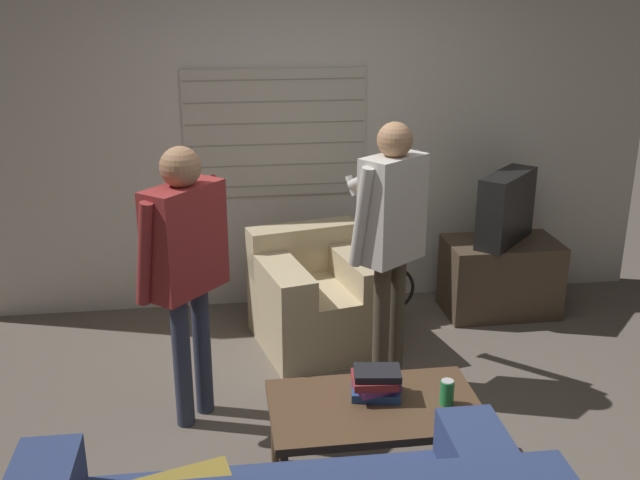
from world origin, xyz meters
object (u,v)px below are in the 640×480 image
(floor_fan, at_px, (390,295))
(person_right_standing, at_px, (390,226))
(tv, at_px, (506,208))
(armchair_beige, at_px, (317,298))
(spare_remote, at_px, (468,417))
(book_stack, at_px, (376,383))
(coffee_table, at_px, (375,412))
(person_left_standing, at_px, (184,253))
(soda_can, at_px, (447,392))

(floor_fan, bearing_deg, person_right_standing, -104.86)
(tv, bearing_deg, floor_fan, -40.77)
(armchair_beige, height_order, spare_remote, armchair_beige)
(book_stack, distance_m, spare_remote, 0.46)
(person_right_standing, bearing_deg, armchair_beige, 81.50)
(armchair_beige, bearing_deg, person_right_standing, 105.86)
(person_right_standing, height_order, floor_fan, person_right_standing)
(coffee_table, height_order, person_left_standing, person_left_standing)
(tv, relative_size, person_left_standing, 0.37)
(soda_can, height_order, spare_remote, soda_can)
(armchair_beige, xyz_separation_m, person_left_standing, (-0.82, -0.83, 0.67))
(floor_fan, bearing_deg, armchair_beige, -159.50)
(soda_can, bearing_deg, person_left_standing, 146.86)
(coffee_table, xyz_separation_m, spare_remote, (0.39, -0.18, 0.06))
(soda_can, bearing_deg, book_stack, 160.49)
(tv, xyz_separation_m, book_stack, (-1.33, -1.81, -0.28))
(armchair_beige, distance_m, tv, 1.52)
(armchair_beige, xyz_separation_m, book_stack, (0.08, -1.52, 0.21))
(person_left_standing, distance_m, book_stack, 1.22)
(coffee_table, height_order, spare_remote, spare_remote)
(armchair_beige, distance_m, person_right_standing, 1.00)
(book_stack, xyz_separation_m, spare_remote, (0.38, -0.25, -0.06))
(soda_can, distance_m, spare_remote, 0.16)
(tv, xyz_separation_m, floor_fan, (-0.85, -0.09, -0.59))
(person_right_standing, xyz_separation_m, spare_remote, (0.12, -1.14, -0.55))
(spare_remote, bearing_deg, tv, 57.61)
(floor_fan, bearing_deg, soda_can, -95.18)
(person_left_standing, bearing_deg, coffee_table, -89.33)
(person_left_standing, bearing_deg, armchair_beige, -3.53)
(armchair_beige, height_order, person_right_standing, person_right_standing)
(soda_can, distance_m, floor_fan, 1.87)
(person_left_standing, xyz_separation_m, book_stack, (0.90, -0.68, -0.47))
(person_right_standing, bearing_deg, person_left_standing, 153.02)
(floor_fan, bearing_deg, coffee_table, -105.62)
(coffee_table, xyz_separation_m, soda_can, (0.33, -0.05, 0.11))
(person_left_standing, bearing_deg, tv, -22.16)
(armchair_beige, height_order, book_stack, armchair_beige)
(armchair_beige, relative_size, book_stack, 3.65)
(coffee_table, xyz_separation_m, floor_fan, (0.50, 1.79, -0.20))
(person_left_standing, distance_m, spare_remote, 1.67)
(armchair_beige, distance_m, soda_can, 1.69)
(tv, relative_size, floor_fan, 1.31)
(book_stack, relative_size, soda_can, 2.08)
(floor_fan, bearing_deg, book_stack, -105.69)
(armchair_beige, distance_m, person_left_standing, 1.35)
(book_stack, bearing_deg, tv, 53.68)
(coffee_table, height_order, person_right_standing, person_right_standing)
(person_left_standing, bearing_deg, soda_can, -82.16)
(coffee_table, height_order, book_stack, book_stack)
(tv, relative_size, spare_remote, 4.29)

